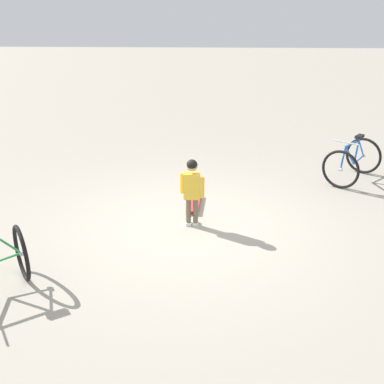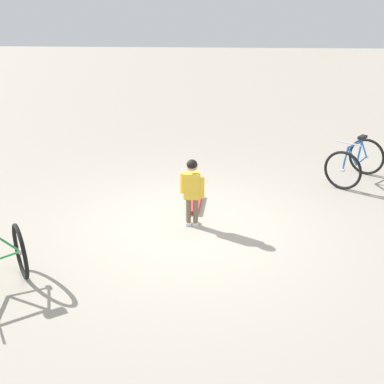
% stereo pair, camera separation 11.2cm
% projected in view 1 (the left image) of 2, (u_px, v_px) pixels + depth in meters
% --- Properties ---
extents(ground_plane, '(50.00, 50.00, 0.00)m').
position_uv_depth(ground_plane, '(191.00, 227.00, 7.20)').
color(ground_plane, '#9E9384').
extents(child_person, '(0.22, 0.37, 1.06)m').
position_uv_depth(child_person, '(192.00, 185.00, 7.01)').
color(child_person, brown).
rests_on(child_person, ground).
extents(skateboard, '(0.78, 0.24, 0.07)m').
position_uv_depth(skateboard, '(194.00, 202.00, 7.90)').
color(skateboard, '#B22D2D').
rests_on(skateboard, ground).
extents(bicycle_near, '(1.28, 1.22, 0.85)m').
position_uv_depth(bicycle_near, '(352.00, 161.00, 8.85)').
color(bicycle_near, black).
rests_on(bicycle_near, ground).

